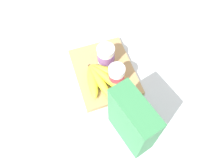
# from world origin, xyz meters

# --- Properties ---
(ground_plane) EXTENTS (2.40, 2.40, 0.00)m
(ground_plane) POSITION_xyz_m (0.00, 0.00, 0.00)
(ground_plane) COLOR silver
(cutting_board) EXTENTS (0.31, 0.25, 0.02)m
(cutting_board) POSITION_xyz_m (0.00, 0.00, 0.01)
(cutting_board) COLOR tan
(cutting_board) RESTS_ON ground_plane
(cereal_box) EXTENTS (0.19, 0.12, 0.25)m
(cereal_box) POSITION_xyz_m (0.28, 0.01, 0.13)
(cereal_box) COLOR #38844C
(cereal_box) RESTS_ON ground_plane
(yogurt_cup_front) EXTENTS (0.07, 0.07, 0.10)m
(yogurt_cup_front) POSITION_xyz_m (-0.04, 0.02, 0.07)
(yogurt_cup_front) COLOR white
(yogurt_cup_front) RESTS_ON cutting_board
(yogurt_cup_back) EXTENTS (0.07, 0.07, 0.10)m
(yogurt_cup_back) POSITION_xyz_m (0.07, 0.03, 0.07)
(yogurt_cup_back) COLOR white
(yogurt_cup_back) RESTS_ON cutting_board
(banana_bunch) EXTENTS (0.19, 0.18, 0.04)m
(banana_bunch) POSITION_xyz_m (0.04, -0.02, 0.04)
(banana_bunch) COLOR yellow
(banana_bunch) RESTS_ON cutting_board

